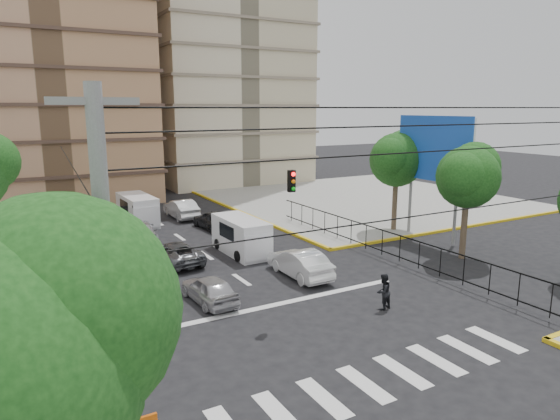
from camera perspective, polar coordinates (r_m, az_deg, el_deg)
ground at (r=22.05m, az=1.25°, el=-11.76°), size 160.00×160.00×0.00m
sidewalk_ne at (r=48.95m, az=9.40°, el=1.24°), size 26.00×26.00×0.15m
crosswalk_stripes at (r=17.71m, az=11.77°, el=-18.22°), size 12.00×2.40×0.01m
stop_line at (r=23.01m, az=-0.31°, el=-10.72°), size 13.00×0.40×0.01m
park_fence at (r=30.51m, az=11.53°, el=-5.29°), size 0.10×22.50×1.66m
billboard at (r=34.22m, az=17.24°, el=6.48°), size 0.36×6.20×8.10m
tree_park_a at (r=30.68m, az=20.77°, el=3.86°), size 4.41×3.60×6.83m
tree_park_c at (r=36.16m, az=13.29°, el=5.88°), size 4.65×3.80×7.25m
traffic_light_nw at (r=25.92m, az=-23.10°, el=-1.89°), size 0.28×0.22×4.40m
traffic_light_hanging at (r=18.75m, az=4.52°, el=2.84°), size 18.00×9.12×0.92m
utility_pole_sw at (r=9.37m, az=-18.71°, el=-14.17°), size 1.40×0.28×9.00m
van_right_lane at (r=30.30m, az=-4.27°, el=-3.13°), size 2.04×4.83×2.17m
van_left_lane at (r=39.25m, az=-15.89°, el=-0.10°), size 2.15×5.02×2.23m
car_silver_front_left at (r=23.23m, az=-8.07°, el=-8.92°), size 1.74×3.87×1.29m
car_white_front_right at (r=26.39m, az=2.27°, el=-6.06°), size 1.62×4.51×1.48m
car_grey_mid_left at (r=29.16m, az=-12.08°, el=-4.81°), size 2.65×4.80×1.27m
car_silver_rear_left at (r=34.11m, az=-15.81°, el=-2.42°), size 2.74×5.31×1.47m
car_darkgrey_mid_right at (r=36.88m, az=-7.68°, el=-1.12°), size 2.04×4.20×1.38m
car_white_rear_right at (r=41.04m, az=-11.23°, el=0.16°), size 1.67×4.62×1.51m
pedestrian_crosswalk at (r=22.68m, az=11.72°, el=-9.12°), size 0.90×0.76×1.62m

